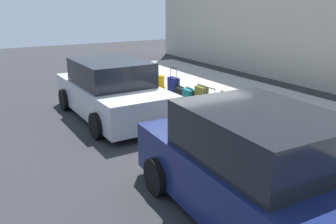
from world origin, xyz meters
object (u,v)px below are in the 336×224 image
suitcase_black_2 (258,128)px  parked_car_navy_0 (257,171)px  suitcase_olive_7 (201,100)px  suitcase_black_9 (181,97)px  suitcase_teal_8 (189,100)px  suitcase_navy_10 (173,89)px  suitcase_olive_0 (295,141)px  suitcase_silver_5 (224,111)px  suitcase_maroon_6 (210,108)px  suitcase_navy_3 (247,119)px  parked_car_silver_1 (111,91)px  fire_hydrant (161,85)px  bollard_post (150,83)px  suitcase_red_4 (236,117)px  suitcase_teal_1 (280,137)px

suitcase_black_2 → parked_car_navy_0: 2.84m
suitcase_olive_7 → suitcase_black_9: size_ratio=1.42×
suitcase_teal_8 → suitcase_navy_10: suitcase_navy_10 is taller
suitcase_olive_0 → suitcase_black_2: suitcase_olive_0 is taller
suitcase_silver_5 → suitcase_olive_7: bearing=2.4°
suitcase_maroon_6 → parked_car_navy_0: 4.31m
suitcase_navy_3 → parked_car_silver_1: (3.23, 2.08, 0.24)m
fire_hydrant → bollard_post: size_ratio=1.01×
suitcase_silver_5 → parked_car_navy_0: 3.97m
suitcase_maroon_6 → suitcase_silver_5: bearing=-167.6°
suitcase_red_4 → parked_car_silver_1: 3.52m
suitcase_silver_5 → bollard_post: suitcase_silver_5 is taller
suitcase_maroon_6 → suitcase_black_9: size_ratio=1.46×
suitcase_olive_7 → suitcase_olive_0: bearing=178.5°
parked_car_navy_0 → fire_hydrant: bearing=-17.5°
suitcase_teal_8 → suitcase_teal_1: bearing=-177.7°
suitcase_black_2 → suitcase_navy_10: suitcase_navy_10 is taller
suitcase_navy_3 → suitcase_navy_10: size_ratio=0.95×
suitcase_teal_1 → suitcase_black_2: suitcase_black_2 is taller
suitcase_navy_3 → parked_car_silver_1: parked_car_silver_1 is taller
suitcase_black_2 → fire_hydrant: size_ratio=1.27×
suitcase_olive_7 → bollard_post: 2.76m
suitcase_olive_7 → bollard_post: size_ratio=1.16×
parked_car_navy_0 → suitcase_olive_0: bearing=-63.9°
suitcase_navy_10 → suitcase_olive_0: bearing=178.8°
suitcase_navy_3 → suitcase_black_9: 2.83m
suitcase_red_4 → suitcase_navy_10: 2.89m
parked_car_navy_0 → suitcase_black_9: bearing=-21.3°
suitcase_olive_7 → suitcase_teal_8: bearing=9.3°
suitcase_black_9 → fire_hydrant: bearing=0.2°
suitcase_navy_3 → suitcase_silver_5: bearing=-1.9°
suitcase_teal_1 → suitcase_black_2: size_ratio=0.90×
suitcase_silver_5 → suitcase_maroon_6: size_ratio=0.98×
suitcase_olive_0 → bollard_post: suitcase_olive_0 is taller
suitcase_silver_5 → fire_hydrant: (3.16, 0.06, 0.06)m
suitcase_black_2 → suitcase_silver_5: (1.35, -0.12, 0.01)m
suitcase_navy_3 → bollard_post: suitcase_navy_3 is taller
suitcase_red_4 → suitcase_black_9: (2.38, 0.07, -0.03)m
suitcase_navy_10 → bollard_post: bearing=8.1°
suitcase_teal_1 → parked_car_silver_1: (4.20, 2.13, 0.36)m
suitcase_black_2 → suitcase_red_4: size_ratio=1.44×
suitcase_olive_0 → parked_car_silver_1: parked_car_silver_1 is taller
bollard_post → parked_car_silver_1: 2.35m
fire_hydrant → parked_car_navy_0: 6.82m
suitcase_silver_5 → suitcase_navy_3: bearing=178.1°
suitcase_navy_3 → suitcase_silver_5: (0.89, -0.03, -0.06)m
suitcase_red_4 → suitcase_navy_3: bearing=174.0°
suitcase_red_4 → parked_car_navy_0: size_ratio=0.15×
suitcase_teal_8 → suitcase_black_9: 0.52m
fire_hydrant → suitcase_black_2: bearing=179.3°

